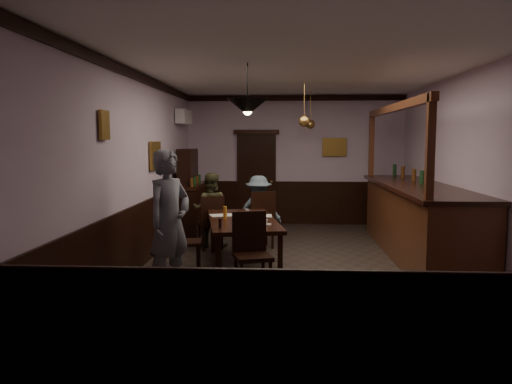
# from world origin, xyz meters

# --- Properties ---
(room) EXTENTS (5.01, 8.01, 3.01)m
(room) POSITION_xyz_m (0.00, 0.00, 1.50)
(room) COLOR #2D2621
(room) RESTS_ON ground
(dining_table) EXTENTS (1.38, 2.34, 0.75)m
(dining_table) POSITION_xyz_m (-0.89, -0.05, 0.69)
(dining_table) COLOR black
(dining_table) RESTS_ON ground
(chair_far_left) EXTENTS (0.54, 0.54, 0.98)m
(chair_far_left) POSITION_xyz_m (-1.55, 1.12, 0.53)
(chair_far_left) COLOR black
(chair_far_left) RESTS_ON ground
(chair_far_right) EXTENTS (0.58, 0.58, 1.05)m
(chair_far_right) POSITION_xyz_m (-0.66, 1.28, 0.58)
(chair_far_right) COLOR black
(chair_far_right) RESTS_ON ground
(chair_near) EXTENTS (0.56, 0.56, 1.04)m
(chair_near) POSITION_xyz_m (-0.67, -1.35, 0.57)
(chair_near) COLOR black
(chair_near) RESTS_ON ground
(chair_side) EXTENTS (0.46, 0.46, 0.96)m
(chair_side) POSITION_xyz_m (-1.77, -0.41, 0.52)
(chair_side) COLOR black
(chair_side) RESTS_ON ground
(person_standing) EXTENTS (0.73, 0.81, 1.85)m
(person_standing) POSITION_xyz_m (-1.70, -1.47, 0.93)
(person_standing) COLOR slate
(person_standing) RESTS_ON ground
(person_seated_left) EXTENTS (0.67, 0.52, 1.37)m
(person_seated_left) POSITION_xyz_m (-1.61, 1.39, 0.69)
(person_seated_left) COLOR #46452A
(person_seated_left) RESTS_ON ground
(person_seated_right) EXTENTS (0.85, 0.50, 1.31)m
(person_seated_right) POSITION_xyz_m (-0.73, 1.55, 0.65)
(person_seated_right) COLOR slate
(person_seated_right) RESTS_ON ground
(newspaper_left) EXTENTS (0.49, 0.42, 0.01)m
(newspaper_left) POSITION_xyz_m (-1.23, 0.29, 0.75)
(newspaper_left) COLOR silver
(newspaper_left) RESTS_ON dining_table
(newspaper_right) EXTENTS (0.44, 0.33, 0.01)m
(newspaper_right) POSITION_xyz_m (-0.66, 0.26, 0.75)
(newspaper_right) COLOR silver
(newspaper_right) RESTS_ON dining_table
(napkin) EXTENTS (0.17, 0.17, 0.00)m
(napkin) POSITION_xyz_m (-0.90, -0.31, 0.75)
(napkin) COLOR #F2E559
(napkin) RESTS_ON dining_table
(saucer) EXTENTS (0.15, 0.15, 0.01)m
(saucer) POSITION_xyz_m (-0.51, -0.55, 0.76)
(saucer) COLOR white
(saucer) RESTS_ON dining_table
(coffee_cup) EXTENTS (0.09, 0.09, 0.07)m
(coffee_cup) POSITION_xyz_m (-0.52, -0.58, 0.80)
(coffee_cup) COLOR white
(coffee_cup) RESTS_ON saucer
(pastry_plate) EXTENTS (0.22, 0.22, 0.01)m
(pastry_plate) POSITION_xyz_m (-0.86, -0.65, 0.76)
(pastry_plate) COLOR white
(pastry_plate) RESTS_ON dining_table
(pastry_ring_a) EXTENTS (0.13, 0.13, 0.04)m
(pastry_ring_a) POSITION_xyz_m (-0.89, -0.60, 0.79)
(pastry_ring_a) COLOR #C68C47
(pastry_ring_a) RESTS_ON pastry_plate
(pastry_ring_b) EXTENTS (0.13, 0.13, 0.04)m
(pastry_ring_b) POSITION_xyz_m (-0.77, -0.59, 0.79)
(pastry_ring_b) COLOR #C68C47
(pastry_ring_b) RESTS_ON pastry_plate
(soda_can) EXTENTS (0.07, 0.07, 0.12)m
(soda_can) POSITION_xyz_m (-0.81, -0.11, 0.81)
(soda_can) COLOR orange
(soda_can) RESTS_ON dining_table
(beer_glass) EXTENTS (0.06, 0.06, 0.20)m
(beer_glass) POSITION_xyz_m (-1.16, -0.09, 0.85)
(beer_glass) COLOR #BF721E
(beer_glass) RESTS_ON dining_table
(water_glass) EXTENTS (0.06, 0.06, 0.15)m
(water_glass) POSITION_xyz_m (-0.83, -0.00, 0.82)
(water_glass) COLOR silver
(water_glass) RESTS_ON dining_table
(pepper_mill) EXTENTS (0.04, 0.04, 0.14)m
(pepper_mill) POSITION_xyz_m (-1.13, -0.90, 0.82)
(pepper_mill) COLOR black
(pepper_mill) RESTS_ON dining_table
(sideboard) EXTENTS (0.48, 1.35, 1.78)m
(sideboard) POSITION_xyz_m (-2.21, 2.56, 0.71)
(sideboard) COLOR black
(sideboard) RESTS_ON ground
(bar_counter) EXTENTS (1.06, 4.57, 2.56)m
(bar_counter) POSITION_xyz_m (1.99, 0.78, 0.64)
(bar_counter) COLOR #482413
(bar_counter) RESTS_ON ground
(door_back) EXTENTS (0.90, 0.06, 2.10)m
(door_back) POSITION_xyz_m (-0.90, 3.95, 1.05)
(door_back) COLOR black
(door_back) RESTS_ON ground
(ac_unit) EXTENTS (0.20, 0.85, 0.30)m
(ac_unit) POSITION_xyz_m (-2.38, 2.90, 2.45)
(ac_unit) COLOR white
(ac_unit) RESTS_ON ground
(picture_left_small) EXTENTS (0.04, 0.28, 0.36)m
(picture_left_small) POSITION_xyz_m (-2.46, -1.60, 2.15)
(picture_left_small) COLOR olive
(picture_left_small) RESTS_ON ground
(picture_left_large) EXTENTS (0.04, 0.62, 0.48)m
(picture_left_large) POSITION_xyz_m (-2.46, 0.80, 1.70)
(picture_left_large) COLOR olive
(picture_left_large) RESTS_ON ground
(picture_back) EXTENTS (0.55, 0.04, 0.42)m
(picture_back) POSITION_xyz_m (0.90, 3.96, 1.80)
(picture_back) COLOR olive
(picture_back) RESTS_ON ground
(pendant_iron) EXTENTS (0.56, 0.56, 0.70)m
(pendant_iron) POSITION_xyz_m (-0.75, -0.84, 2.41)
(pendant_iron) COLOR black
(pendant_iron) RESTS_ON ground
(pendant_brass_mid) EXTENTS (0.20, 0.20, 0.81)m
(pendant_brass_mid) POSITION_xyz_m (0.10, 1.41, 2.30)
(pendant_brass_mid) COLOR #BF8C3F
(pendant_brass_mid) RESTS_ON ground
(pendant_brass_far) EXTENTS (0.20, 0.20, 0.81)m
(pendant_brass_far) POSITION_xyz_m (0.30, 3.16, 2.30)
(pendant_brass_far) COLOR #BF8C3F
(pendant_brass_far) RESTS_ON ground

